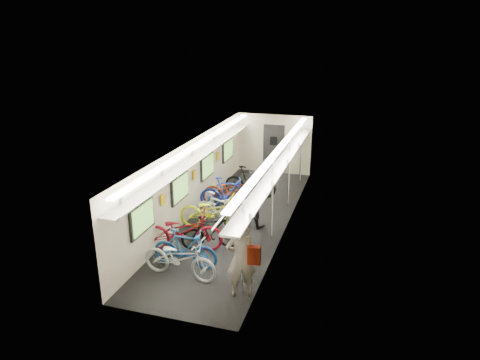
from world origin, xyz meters
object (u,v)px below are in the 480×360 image
Objects in this scene: backpack at (254,255)px; bicycle_1 at (185,249)px; passenger_near at (241,259)px; passenger_mid at (253,199)px; bicycle_0 at (180,258)px.

bicycle_1 is at bearing 142.47° from backpack.
bicycle_1 is 4.33× the size of backpack.
passenger_near is 1.06× the size of passenger_mid.
bicycle_0 is at bearing -29.99° from passenger_near.
passenger_near reaches higher than bicycle_0.
passenger_mid is (0.88, 3.25, 0.35)m from bicycle_0.
bicycle_1 is 1.85m from passenger_near.
backpack is at bearing -105.38° from bicycle_0.
bicycle_0 is 1.15× the size of bicycle_1.
passenger_mid is (0.95, 2.79, 0.35)m from bicycle_1.
passenger_mid is (-0.70, 3.55, -0.05)m from passenger_near.
bicycle_0 is 2.25m from backpack.
passenger_mid is at bearing 98.47° from backpack.
passenger_mid is at bearing -9.70° from bicycle_0.
backpack is (0.40, -0.45, 0.39)m from passenger_near.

